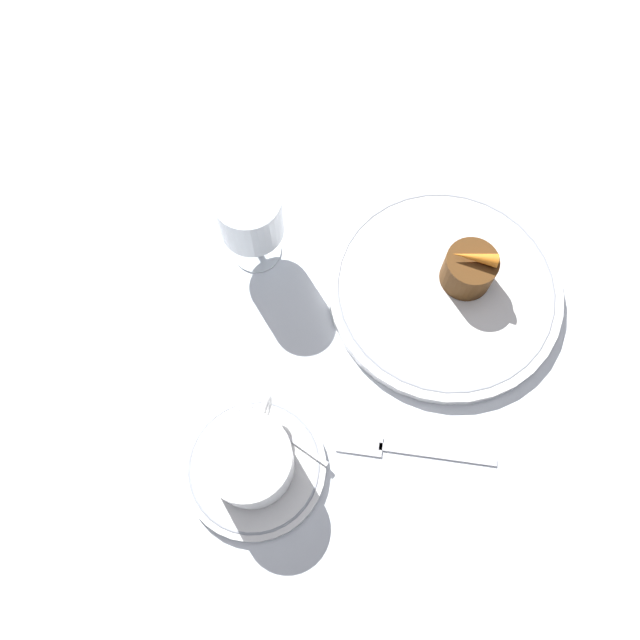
{
  "coord_description": "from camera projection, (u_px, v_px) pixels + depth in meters",
  "views": [
    {
      "loc": [
        -0.32,
        0.01,
        0.68
      ],
      "look_at": [
        -0.08,
        0.08,
        0.04
      ],
      "focal_mm": 35.0,
      "sensor_mm": 36.0,
      "label": 1
    }
  ],
  "objects": [
    {
      "name": "ground_plane",
      "position": [
        399.0,
        287.0,
        0.75
      ],
      "size": [
        3.0,
        3.0,
        0.0
      ],
      "primitive_type": "plane",
      "color": "white"
    },
    {
      "name": "dinner_plate",
      "position": [
        445.0,
        289.0,
        0.74
      ],
      "size": [
        0.28,
        0.28,
        0.01
      ],
      "color": "white",
      "rests_on": "ground_plane"
    },
    {
      "name": "saucer",
      "position": [
        254.0,
        466.0,
        0.67
      ],
      "size": [
        0.15,
        0.15,
        0.01
      ],
      "color": "white",
      "rests_on": "ground_plane"
    },
    {
      "name": "coffee_cup",
      "position": [
        250.0,
        461.0,
        0.63
      ],
      "size": [
        0.12,
        0.09,
        0.07
      ],
      "color": "white",
      "rests_on": "saucer"
    },
    {
      "name": "spoon",
      "position": [
        270.0,
        424.0,
        0.68
      ],
      "size": [
        0.05,
        0.12,
        0.0
      ],
      "color": "silver",
      "rests_on": "saucer"
    },
    {
      "name": "wine_glass",
      "position": [
        250.0,
        220.0,
        0.69
      ],
      "size": [
        0.07,
        0.07,
        0.12
      ],
      "color": "silver",
      "rests_on": "ground_plane"
    },
    {
      "name": "fork",
      "position": [
        395.0,
        448.0,
        0.68
      ],
      "size": [
        0.04,
        0.18,
        0.01
      ],
      "color": "silver",
      "rests_on": "ground_plane"
    },
    {
      "name": "dessert_cake",
      "position": [
        469.0,
        270.0,
        0.72
      ],
      "size": [
        0.06,
        0.06,
        0.05
      ],
      "color": "#563314",
      "rests_on": "dinner_plate"
    },
    {
      "name": "carrot_garnish",
      "position": [
        475.0,
        257.0,
        0.69
      ],
      "size": [
        0.02,
        0.05,
        0.02
      ],
      "color": "orange",
      "rests_on": "dessert_cake"
    }
  ]
}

